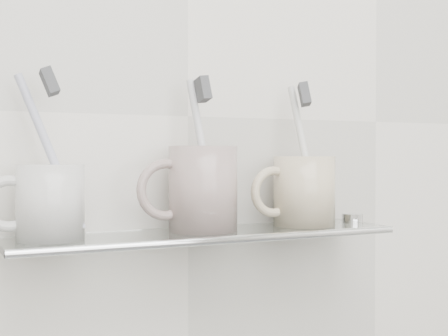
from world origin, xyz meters
TOP-DOWN VIEW (x-y plane):
  - wall_back at (0.00, 1.10)m, footprint 2.50×0.00m
  - shelf_glass at (0.00, 1.04)m, footprint 0.50×0.12m
  - shelf_rail at (0.00, 0.98)m, footprint 0.50×0.01m
  - bracket_left at (-0.21, 1.09)m, footprint 0.02×0.03m
  - bracket_right at (0.21, 1.09)m, footprint 0.02×0.03m
  - mug_left at (-0.19, 1.04)m, footprint 0.09×0.09m
  - mug_left_handle at (-0.24, 1.04)m, footprint 0.06×0.01m
  - toothbrush_left at (-0.19, 1.04)m, footprint 0.08×0.04m
  - bristles_left at (-0.19, 1.04)m, footprint 0.02×0.03m
  - mug_center at (-0.00, 1.04)m, footprint 0.09×0.09m
  - mug_center_handle at (-0.05, 1.04)m, footprint 0.08×0.01m
  - toothbrush_center at (-0.00, 1.04)m, footprint 0.03×0.05m
  - bristles_center at (-0.00, 1.04)m, footprint 0.02×0.03m
  - mug_right at (0.15, 1.04)m, footprint 0.10×0.10m
  - mug_right_handle at (0.10, 1.04)m, footprint 0.07×0.01m
  - toothbrush_right at (0.15, 1.04)m, footprint 0.03×0.06m
  - bristles_right at (0.15, 1.04)m, footprint 0.02×0.03m
  - chrome_cap at (0.23, 1.04)m, footprint 0.03×0.03m

SIDE VIEW (x-z plane):
  - bracket_left at x=-0.21m, z-range 1.08..1.09m
  - bracket_right at x=0.21m, z-range 1.08..1.09m
  - shelf_glass at x=0.00m, z-range 1.09..1.10m
  - shelf_rail at x=0.00m, z-range 1.09..1.10m
  - chrome_cap at x=0.23m, z-range 1.10..1.11m
  - mug_left at x=-0.19m, z-range 1.10..1.19m
  - mug_left_handle at x=-0.24m, z-range 1.11..1.18m
  - mug_right at x=0.15m, z-range 1.10..1.20m
  - mug_right_handle at x=0.10m, z-range 1.11..1.18m
  - mug_center at x=0.00m, z-range 1.10..1.21m
  - mug_center_handle at x=-0.05m, z-range 1.12..1.19m
  - toothbrush_left at x=-0.19m, z-range 1.11..1.29m
  - toothbrush_center at x=0.00m, z-range 1.11..1.30m
  - toothbrush_right at x=0.15m, z-range 1.11..1.29m
  - wall_back at x=0.00m, z-range 0.00..2.50m
  - bristles_left at x=-0.19m, z-range 1.26..1.30m
  - bristles_center at x=0.00m, z-range 1.26..1.30m
  - bristles_right at x=0.15m, z-range 1.26..1.30m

